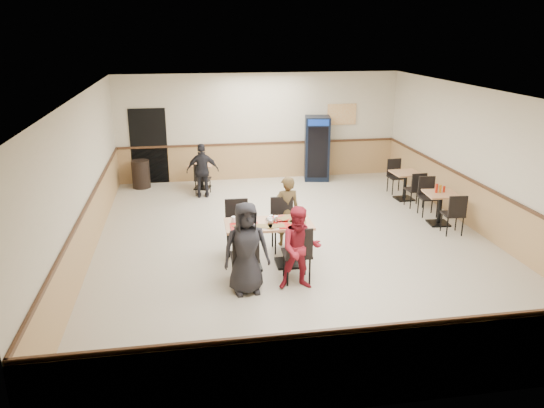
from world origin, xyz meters
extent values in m
plane|color=beige|center=(0.00, 0.00, 0.00)|extent=(10.00, 10.00, 0.00)
plane|color=silver|center=(0.00, 0.00, 3.00)|extent=(10.00, 10.00, 0.00)
plane|color=beige|center=(0.00, 5.00, 1.50)|extent=(8.00, 0.00, 8.00)
plane|color=beige|center=(0.00, -5.00, 1.50)|extent=(8.00, 0.00, 8.00)
plane|color=beige|center=(-4.00, 0.00, 1.50)|extent=(0.00, 10.00, 10.00)
plane|color=beige|center=(4.00, 0.00, 1.50)|extent=(0.00, 10.00, 10.00)
cube|color=tan|center=(0.00, 4.99, 0.50)|extent=(7.98, 0.03, 1.00)
cube|color=tan|center=(3.98, 0.00, 0.50)|extent=(0.03, 9.98, 1.00)
cube|color=#472B19|center=(0.00, 4.97, 1.03)|extent=(7.98, 0.04, 0.06)
cube|color=black|center=(-3.10, 4.98, 1.05)|extent=(1.00, 0.02, 2.10)
cube|color=orange|center=(2.40, 4.96, 1.80)|extent=(0.85, 0.02, 0.60)
cube|color=black|center=(-1.10, -1.00, 0.02)|extent=(0.51, 0.51, 0.04)
cylinder|color=black|center=(-1.10, -1.00, 0.42)|extent=(0.10, 0.10, 0.76)
cube|color=tan|center=(-1.10, -1.00, 0.81)|extent=(0.79, 0.79, 0.04)
cube|color=black|center=(-0.32, -1.01, 0.02)|extent=(0.51, 0.51, 0.04)
cylinder|color=black|center=(-0.32, -1.01, 0.42)|extent=(0.10, 0.10, 0.76)
cube|color=tan|center=(-0.32, -1.01, 0.81)|extent=(0.79, 0.79, 0.04)
imported|color=black|center=(-1.23, -1.94, 0.78)|extent=(0.80, 0.56, 1.55)
imported|color=maroon|center=(-0.33, -1.96, 0.72)|extent=(0.74, 0.59, 1.43)
imported|color=brown|center=(-0.19, -0.06, 0.71)|extent=(0.54, 0.38, 1.42)
imported|color=black|center=(-1.70, 3.42, 0.70)|extent=(0.83, 0.37, 1.40)
cube|color=red|center=(-0.37, -0.88, 0.85)|extent=(0.51, 0.38, 0.02)
cube|color=red|center=(-0.32, -1.18, 0.85)|extent=(0.51, 0.38, 0.02)
cube|color=red|center=(-1.16, -1.13, 0.85)|extent=(0.51, 0.38, 0.02)
cylinder|color=silver|center=(-0.60, -1.23, 0.84)|extent=(0.26, 0.26, 0.01)
cube|color=#A57040|center=(-0.60, -1.23, 0.85)|extent=(0.30, 0.21, 0.02)
cylinder|color=silver|center=(-0.37, -0.84, 0.84)|extent=(0.26, 0.26, 0.01)
cube|color=#A57040|center=(-0.37, -0.84, 0.85)|extent=(0.35, 0.32, 0.02)
cylinder|color=silver|center=(-1.21, -1.13, 0.84)|extent=(0.26, 0.26, 0.01)
cube|color=#A57040|center=(-1.21, -1.13, 0.85)|extent=(0.34, 0.27, 0.02)
cylinder|color=silver|center=(-0.21, -1.12, 0.84)|extent=(0.26, 0.26, 0.01)
cube|color=#A57040|center=(-0.21, -1.12, 0.85)|extent=(0.34, 0.30, 0.02)
cylinder|color=silver|center=(-0.82, -1.20, 0.84)|extent=(0.26, 0.26, 0.01)
cube|color=#A57040|center=(-0.82, -1.20, 0.85)|extent=(0.33, 0.26, 0.02)
cylinder|color=silver|center=(-0.20, -1.06, 0.84)|extent=(0.26, 0.26, 0.01)
cube|color=#A57040|center=(-0.20, -1.06, 0.85)|extent=(0.34, 0.30, 0.02)
cylinder|color=white|center=(-1.32, -0.88, 0.89)|extent=(0.09, 0.09, 0.11)
cylinder|color=white|center=(-0.99, -0.94, 0.89)|extent=(0.09, 0.09, 0.11)
cylinder|color=white|center=(-1.27, -1.27, 0.89)|extent=(0.09, 0.09, 0.11)
cylinder|color=white|center=(-1.05, -1.31, 0.89)|extent=(0.09, 0.09, 0.11)
cylinder|color=white|center=(-1.05, -1.38, 0.89)|extent=(0.09, 0.09, 0.11)
cylinder|color=#B3BAC7|center=(-0.65, -0.95, 0.90)|extent=(0.07, 0.07, 0.12)
cylinder|color=#B3BAC7|center=(-0.57, -1.01, 0.90)|extent=(0.07, 0.07, 0.12)
ellipsoid|color=white|center=(-0.69, -1.03, 0.89)|extent=(0.17, 0.17, 0.12)
cube|color=black|center=(3.38, 0.52, 0.02)|extent=(0.47, 0.47, 0.04)
cylinder|color=black|center=(3.38, 0.52, 0.37)|extent=(0.09, 0.09, 0.66)
cube|color=tan|center=(3.38, 0.52, 0.71)|extent=(0.73, 0.73, 0.04)
cube|color=black|center=(3.34, 2.36, 0.02)|extent=(0.45, 0.45, 0.04)
cylinder|color=black|center=(3.34, 2.36, 0.36)|extent=(0.09, 0.09, 0.65)
cube|color=tan|center=(3.34, 2.36, 0.70)|extent=(0.70, 0.70, 0.04)
cylinder|color=#B8200D|center=(3.28, 0.57, 0.83)|extent=(0.06, 0.06, 0.20)
cylinder|color=#BF7819|center=(3.37, 0.57, 0.81)|extent=(0.06, 0.06, 0.17)
cylinder|color=#B8200D|center=(3.46, 0.57, 0.80)|extent=(0.05, 0.05, 0.14)
cube|color=black|center=(-1.70, 4.20, 0.02)|extent=(0.51, 0.51, 0.04)
cylinder|color=black|center=(-1.70, 4.20, 0.35)|extent=(0.08, 0.08, 0.63)
cube|color=tan|center=(-1.70, 4.20, 0.67)|extent=(0.79, 0.79, 0.04)
cube|color=black|center=(1.60, 4.60, 0.91)|extent=(0.80, 0.78, 1.82)
cube|color=black|center=(1.53, 4.26, 0.86)|extent=(0.55, 0.12, 1.43)
cube|color=navy|center=(1.53, 4.25, 1.70)|extent=(0.57, 0.12, 0.17)
cylinder|color=black|center=(-3.34, 4.55, 0.38)|extent=(0.48, 0.48, 0.76)
camera|label=1|loc=(-2.12, -9.80, 4.15)|focal=35.00mm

